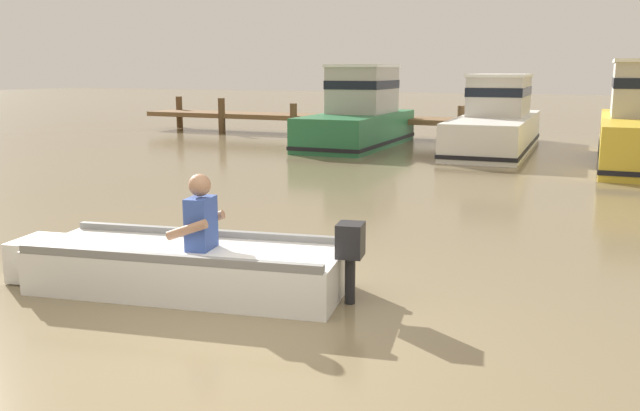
% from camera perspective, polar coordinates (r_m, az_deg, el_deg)
% --- Properties ---
extents(ground_plane, '(120.00, 120.00, 0.00)m').
position_cam_1_polar(ground_plane, '(5.60, -8.26, -11.75)').
color(ground_plane, '#7A6B4C').
extents(wooden_dock, '(12.01, 1.64, 1.21)m').
position_cam_1_polar(wooden_dock, '(23.39, -1.51, 7.42)').
color(wooden_dock, brown).
rests_on(wooden_dock, ground).
extents(rowboat_with_person, '(3.72, 1.65, 1.19)m').
position_cam_1_polar(rowboat_with_person, '(6.99, -11.48, -4.97)').
color(rowboat_with_person, white).
rests_on(rowboat_with_person, ground).
extents(moored_boat_green, '(2.15, 5.29, 2.33)m').
position_cam_1_polar(moored_boat_green, '(19.91, 3.29, 7.49)').
color(moored_boat_green, '#287042').
rests_on(moored_boat_green, ground).
extents(moored_boat_white, '(2.22, 6.76, 2.07)m').
position_cam_1_polar(moored_boat_white, '(19.53, 14.60, 6.81)').
color(moored_boat_white, white).
rests_on(moored_boat_white, ground).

